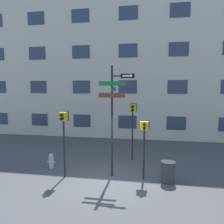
{
  "coord_description": "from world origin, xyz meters",
  "views": [
    {
      "loc": [
        1.56,
        -8.14,
        3.76
      ],
      "look_at": [
        0.04,
        0.69,
        2.74
      ],
      "focal_mm": 35.0,
      "sensor_mm": 36.0,
      "label": 1
    }
  ],
  "objects_px": {
    "street_sign_pole": "(114,111)",
    "pedestrian_signal_right": "(144,134)",
    "pedestrian_signal_across": "(133,116)",
    "fire_hydrant": "(51,161)",
    "trash_bin": "(168,172)",
    "pedestrian_signal_left": "(64,127)"
  },
  "relations": [
    {
      "from": "pedestrian_signal_left",
      "to": "trash_bin",
      "type": "relative_size",
      "value": 3.29
    },
    {
      "from": "trash_bin",
      "to": "street_sign_pole",
      "type": "bearing_deg",
      "value": 173.68
    },
    {
      "from": "pedestrian_signal_left",
      "to": "pedestrian_signal_right",
      "type": "height_order",
      "value": "pedestrian_signal_left"
    },
    {
      "from": "fire_hydrant",
      "to": "trash_bin",
      "type": "xyz_separation_m",
      "value": [
        5.24,
        -0.62,
        0.08
      ]
    },
    {
      "from": "street_sign_pole",
      "to": "pedestrian_signal_left",
      "type": "bearing_deg",
      "value": -167.21
    },
    {
      "from": "street_sign_pole",
      "to": "pedestrian_signal_across",
      "type": "height_order",
      "value": "street_sign_pole"
    },
    {
      "from": "street_sign_pole",
      "to": "trash_bin",
      "type": "bearing_deg",
      "value": -6.32
    },
    {
      "from": "pedestrian_signal_right",
      "to": "trash_bin",
      "type": "distance_m",
      "value": 1.77
    },
    {
      "from": "street_sign_pole",
      "to": "pedestrian_signal_right",
      "type": "bearing_deg",
      "value": -3.53
    },
    {
      "from": "trash_bin",
      "to": "pedestrian_signal_right",
      "type": "bearing_deg",
      "value": 170.03
    },
    {
      "from": "pedestrian_signal_right",
      "to": "fire_hydrant",
      "type": "relative_size",
      "value": 3.44
    },
    {
      "from": "street_sign_pole",
      "to": "fire_hydrant",
      "type": "xyz_separation_m",
      "value": [
        -3.0,
        0.38,
        -2.47
      ]
    },
    {
      "from": "pedestrian_signal_left",
      "to": "fire_hydrant",
      "type": "xyz_separation_m",
      "value": [
        -1.0,
        0.83,
        -1.79
      ]
    },
    {
      "from": "pedestrian_signal_left",
      "to": "pedestrian_signal_across",
      "type": "xyz_separation_m",
      "value": [
        2.62,
        2.7,
        0.19
      ]
    },
    {
      "from": "pedestrian_signal_left",
      "to": "pedestrian_signal_right",
      "type": "xyz_separation_m",
      "value": [
        3.28,
        0.38,
        -0.23
      ]
    },
    {
      "from": "pedestrian_signal_across",
      "to": "fire_hydrant",
      "type": "height_order",
      "value": "pedestrian_signal_across"
    },
    {
      "from": "street_sign_pole",
      "to": "trash_bin",
      "type": "xyz_separation_m",
      "value": [
        2.23,
        -0.25,
        -2.38
      ]
    },
    {
      "from": "pedestrian_signal_left",
      "to": "fire_hydrant",
      "type": "relative_size",
      "value": 3.94
    },
    {
      "from": "street_sign_pole",
      "to": "pedestrian_signal_left",
      "type": "height_order",
      "value": "street_sign_pole"
    },
    {
      "from": "street_sign_pole",
      "to": "pedestrian_signal_right",
      "type": "relative_size",
      "value": 1.91
    },
    {
      "from": "pedestrian_signal_across",
      "to": "trash_bin",
      "type": "relative_size",
      "value": 3.48
    },
    {
      "from": "pedestrian_signal_across",
      "to": "fire_hydrant",
      "type": "relative_size",
      "value": 4.16
    }
  ]
}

